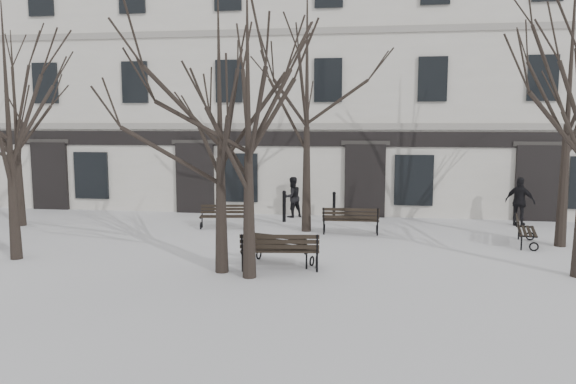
% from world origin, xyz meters
% --- Properties ---
extents(ground, '(100.00, 100.00, 0.00)m').
position_xyz_m(ground, '(0.00, 0.00, 0.00)').
color(ground, white).
rests_on(ground, ground).
extents(building, '(40.40, 10.20, 11.40)m').
position_xyz_m(building, '(0.00, 12.96, 5.52)').
color(building, silver).
rests_on(building, ground).
extents(tree_0, '(4.87, 4.87, 6.96)m').
position_xyz_m(tree_0, '(-5.99, -0.46, 4.35)').
color(tree_0, black).
rests_on(tree_0, ground).
extents(tree_1, '(4.83, 4.83, 6.90)m').
position_xyz_m(tree_1, '(0.03, -0.97, 4.31)').
color(tree_1, black).
rests_on(tree_1, ground).
extents(tree_2, '(4.97, 4.97, 7.11)m').
position_xyz_m(tree_2, '(0.82, -1.35, 4.44)').
color(tree_2, black).
rests_on(tree_2, ground).
extents(tree_4, '(4.89, 4.89, 6.99)m').
position_xyz_m(tree_4, '(-8.92, 4.17, 4.37)').
color(tree_4, black).
rests_on(tree_4, ground).
extents(tree_5, '(6.02, 6.02, 8.60)m').
position_xyz_m(tree_5, '(1.54, 4.65, 5.38)').
color(tree_5, black).
rests_on(tree_5, ground).
extents(tree_6, '(6.19, 6.19, 8.84)m').
position_xyz_m(tree_6, '(9.49, 3.42, 5.53)').
color(tree_6, black).
rests_on(tree_6, ground).
extents(bench_1, '(1.79, 1.12, 0.86)m').
position_xyz_m(bench_1, '(1.38, -0.01, 0.47)').
color(bench_1, black).
rests_on(bench_1, ground).
extents(bench_2, '(2.06, 0.95, 1.01)m').
position_xyz_m(bench_2, '(1.46, -0.61, 0.55)').
color(bench_2, black).
rests_on(bench_2, ground).
extents(bench_3, '(1.73, 0.86, 0.84)m').
position_xyz_m(bench_3, '(-1.45, 4.76, 0.45)').
color(bench_3, black).
rests_on(bench_3, ground).
extents(bench_4, '(1.91, 0.75, 0.95)m').
position_xyz_m(bench_4, '(3.08, 4.29, 0.52)').
color(bench_4, black).
rests_on(bench_4, ground).
extents(bench_5, '(0.94, 1.80, 0.87)m').
position_xyz_m(bench_5, '(8.44, 3.44, 0.47)').
color(bench_5, black).
rests_on(bench_5, ground).
extents(bollard_a, '(0.15, 0.15, 1.20)m').
position_xyz_m(bollard_a, '(0.50, 6.32, 0.64)').
color(bollard_a, black).
rests_on(bollard_a, ground).
extents(bollard_b, '(0.14, 0.14, 1.10)m').
position_xyz_m(bollard_b, '(2.34, 7.08, 0.59)').
color(bollard_b, black).
rests_on(bollard_b, ground).
extents(pedestrian_b, '(0.99, 0.97, 1.61)m').
position_xyz_m(pedestrian_b, '(0.65, 7.43, 0.00)').
color(pedestrian_b, black).
rests_on(pedestrian_b, ground).
extents(pedestrian_c, '(1.12, 0.92, 1.79)m').
position_xyz_m(pedestrian_c, '(9.12, 6.76, 0.00)').
color(pedestrian_c, black).
rests_on(pedestrian_c, ground).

